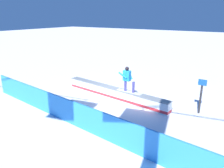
% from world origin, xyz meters
% --- Properties ---
extents(ground_plane, '(120.00, 120.00, 0.00)m').
position_xyz_m(ground_plane, '(0.00, 0.00, 0.00)').
color(ground_plane, white).
extents(grind_box, '(7.18, 1.25, 0.68)m').
position_xyz_m(grind_box, '(0.00, 0.00, 0.31)').
color(grind_box, white).
rests_on(grind_box, ground_plane).
extents(snowboarder, '(1.55, 0.42, 1.43)m').
position_xyz_m(snowboarder, '(-0.96, 0.11, 1.45)').
color(snowboarder, silver).
rests_on(snowboarder, grind_box).
extents(safety_fence, '(13.19, 1.45, 1.18)m').
position_xyz_m(safety_fence, '(0.00, 3.76, 0.59)').
color(safety_fence, '#2C88E7').
rests_on(safety_fence, ground_plane).
extents(trail_marker, '(0.40, 0.10, 1.80)m').
position_xyz_m(trail_marker, '(-4.73, -0.69, 0.97)').
color(trail_marker, '#262628').
rests_on(trail_marker, ground_plane).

